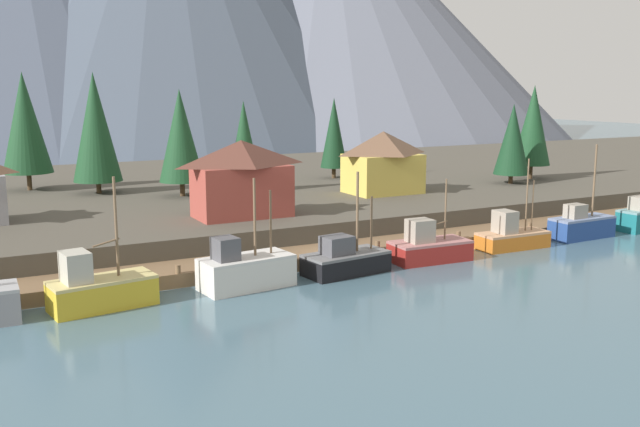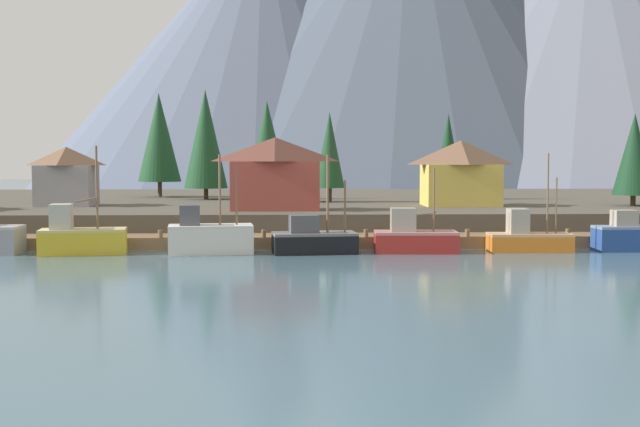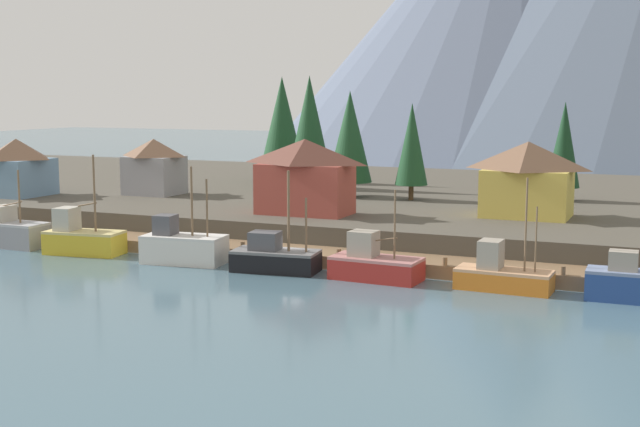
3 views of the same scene
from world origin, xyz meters
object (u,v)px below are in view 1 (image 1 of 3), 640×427
(fishing_boat_white, at_px, (245,270))
(fishing_boat_black, at_px, (345,260))
(conifer_back_left, at_px, (334,133))
(conifer_back_right, at_px, (25,123))
(fishing_boat_yellow, at_px, (99,289))
(conifer_near_left, at_px, (533,125))
(fishing_boat_orange, at_px, (511,236))
(house_yellow, at_px, (383,162))
(conifer_near_right, at_px, (513,139))
(conifer_mid_left, at_px, (95,127))
(conifer_mid_right, at_px, (244,140))
(fishing_boat_red, at_px, (428,248))
(house_red, at_px, (242,178))
(conifer_centre, at_px, (181,136))
(fishing_boat_blue, at_px, (581,226))

(fishing_boat_white, relative_size, fishing_boat_black, 1.00)
(conifer_back_left, xyz_separation_m, conifer_back_right, (-33.73, 6.57, 1.70))
(fishing_boat_yellow, bearing_deg, conifer_near_left, 11.82)
(fishing_boat_white, bearing_deg, fishing_boat_orange, -5.34)
(conifer_near_left, relative_size, conifer_back_right, 0.89)
(fishing_boat_white, relative_size, house_yellow, 0.99)
(conifer_back_right, bearing_deg, fishing_boat_white, -75.58)
(conifer_near_right, bearing_deg, conifer_mid_left, 161.43)
(conifer_near_left, bearing_deg, conifer_back_left, 150.89)
(fishing_boat_orange, relative_size, conifer_near_left, 0.68)
(fishing_boat_yellow, height_order, conifer_mid_right, conifer_mid_right)
(fishing_boat_black, height_order, fishing_boat_red, fishing_boat_black)
(fishing_boat_yellow, relative_size, house_red, 0.98)
(house_red, distance_m, conifer_mid_left, 21.50)
(fishing_boat_red, relative_size, conifer_back_left, 0.66)
(conifer_centre, bearing_deg, conifer_back_right, 138.65)
(fishing_boat_blue, xyz_separation_m, conifer_back_right, (-42.37, 36.90, 8.54))
(conifer_near_right, relative_size, conifer_back_left, 0.93)
(fishing_boat_yellow, xyz_separation_m, conifer_back_left, (33.67, 30.94, 6.74))
(fishing_boat_red, relative_size, conifer_mid_left, 0.51)
(fishing_boat_blue, relative_size, conifer_back_right, 0.67)
(fishing_boat_yellow, bearing_deg, fishing_boat_white, -8.02)
(fishing_boat_yellow, relative_size, conifer_centre, 0.75)
(fishing_boat_white, bearing_deg, fishing_boat_yellow, 173.21)
(conifer_back_left, xyz_separation_m, conifer_centre, (-20.44, -5.12, 0.63))
(fishing_boat_yellow, distance_m, house_yellow, 37.42)
(fishing_boat_blue, distance_m, conifer_back_right, 56.84)
(conifer_near_left, relative_size, conifer_mid_left, 0.90)
(house_red, xyz_separation_m, conifer_back_left, (19.32, 18.70, 2.15))
(fishing_boat_white, distance_m, fishing_boat_black, 7.82)
(fishing_boat_yellow, xyz_separation_m, house_red, (14.35, 12.24, 4.59))
(fishing_boat_white, distance_m, conifer_near_right, 43.76)
(fishing_boat_red, relative_size, conifer_near_left, 0.57)
(fishing_boat_red, height_order, conifer_back_right, conifer_back_right)
(fishing_boat_black, relative_size, conifer_near_right, 0.82)
(fishing_boat_blue, xyz_separation_m, conifer_mid_right, (-22.43, 24.85, 6.88))
(fishing_boat_red, bearing_deg, fishing_boat_black, -175.32)
(conifer_mid_right, bearing_deg, conifer_mid_left, 155.38)
(conifer_mid_left, bearing_deg, conifer_mid_right, -24.62)
(fishing_boat_blue, relative_size, house_yellow, 1.11)
(house_red, height_order, conifer_mid_left, conifer_mid_left)
(conifer_near_right, bearing_deg, conifer_back_left, 138.82)
(fishing_boat_orange, distance_m, conifer_near_left, 28.98)
(fishing_boat_white, bearing_deg, house_red, 62.29)
(fishing_boat_yellow, relative_size, conifer_back_right, 0.65)
(fishing_boat_orange, height_order, house_red, house_red)
(conifer_mid_right, relative_size, conifer_back_right, 0.76)
(conifer_back_left, bearing_deg, fishing_boat_red, -105.60)
(fishing_boat_red, xyz_separation_m, conifer_mid_right, (-5.21, 25.26, 6.94))
(fishing_boat_white, bearing_deg, fishing_boat_black, -6.44)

